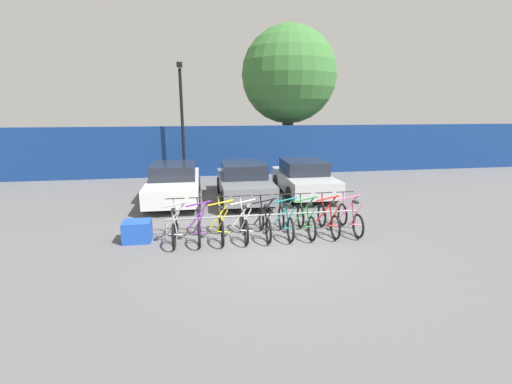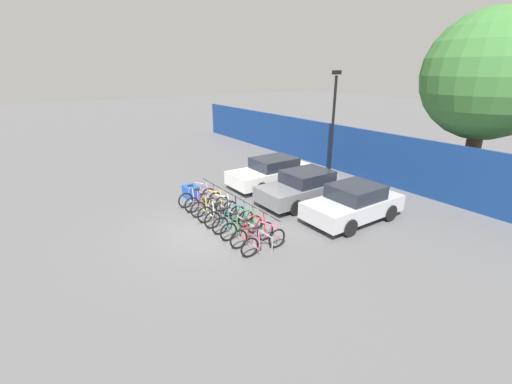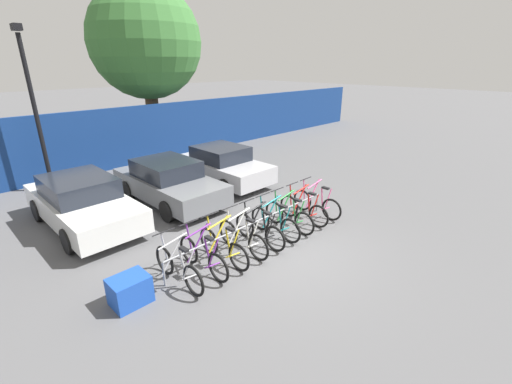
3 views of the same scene
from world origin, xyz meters
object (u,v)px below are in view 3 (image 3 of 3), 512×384
bicycle_black (259,230)px  bicycle_green (289,216)px  bicycle_yellow (223,247)px  bicycle_pink (316,203)px  lamp_post (34,103)px  car_white (82,202)px  car_silver (222,165)px  bike_rack (256,223)px  tree_behind_hoarding (146,42)px  cargo_crate (130,290)px  bicycle_white (243,238)px  bicycle_silver (178,268)px  bicycle_purple (203,256)px  bicycle_teal (275,223)px  bicycle_red (303,209)px  car_grey (169,182)px

bicycle_black → bicycle_green: size_ratio=1.00×
bicycle_yellow → bicycle_green: (2.33, 0.00, 0.00)m
bicycle_black → bicycle_green: same height
bicycle_pink → lamp_post: lamp_post is taller
car_white → lamp_post: (0.22, 3.76, 2.36)m
bicycle_yellow → bicycle_green: 2.33m
bicycle_green → car_white: 5.71m
bicycle_black → car_silver: bearing=63.1°
bicycle_yellow → car_white: car_white is taller
bicycle_pink → bike_rack: bearing=178.4°
tree_behind_hoarding → bicycle_green: bearing=-101.4°
bike_rack → cargo_crate: size_ratio=7.66×
bicycle_white → lamp_post: 8.62m
bicycle_yellow → car_white: bearing=109.8°
bicycle_silver → car_white: 4.24m
bicycle_yellow → car_silver: bearing=50.4°
bike_rack → bicycle_black: (-0.04, -0.15, -0.13)m
bicycle_purple → bicycle_teal: bearing=-3.1°
bicycle_teal → bicycle_red: (1.22, 0.00, 0.00)m
bicycle_yellow → car_white: (-1.50, 4.22, 0.31)m
bicycle_silver → bicycle_purple: (0.62, 0.00, 0.00)m
bike_rack → lamp_post: 8.60m
bicycle_yellow → car_grey: size_ratio=0.41×
bike_rack → bicycle_pink: size_ratio=3.14×
bicycle_silver → bicycle_green: 3.53m
bicycle_pink → tree_behind_hoarding: tree_behind_hoarding is taller
car_grey → car_silver: (2.44, 0.23, -0.00)m
bicycle_green → cargo_crate: bicycle_green is taller
tree_behind_hoarding → bicycle_white: bearing=-109.9°
lamp_post → bicycle_teal: bearing=-69.2°
bike_rack → bicycle_red: size_ratio=3.14×
bicycle_purple → tree_behind_hoarding: bearing=61.6°
bicycle_red → cargo_crate: (-5.16, 0.15, -0.10)m
bicycle_green → bicycle_black: bearing=-179.5°
bicycle_silver → car_silver: (4.74, 4.23, 0.31)m
bike_rack → bicycle_white: bearing=-166.3°
bicycle_purple → cargo_crate: bicycle_purple is taller
bicycle_black → bicycle_red: same height
bicycle_green → car_white: car_white is taller
bicycle_yellow → car_grey: car_grey is taller
bicycle_silver → car_grey: size_ratio=0.41×
bicycle_black → lamp_post: bearing=109.4°
bicycle_yellow → bicycle_red: size_ratio=1.00×
bicycle_teal → lamp_post: bearing=113.7°
bike_rack → tree_behind_hoarding: (3.30, 10.63, 4.66)m
bike_rack → car_white: (-2.71, 4.07, 0.19)m
bicycle_black → bicycle_teal: bearing=2.3°
bicycle_red → tree_behind_hoarding: size_ratio=0.22×
bicycle_green → cargo_crate: size_ratio=2.44×
bicycle_purple → bicycle_teal: 2.33m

